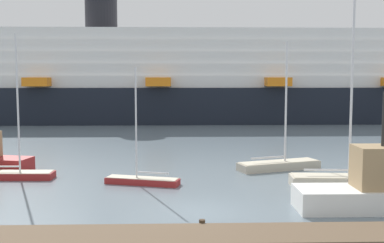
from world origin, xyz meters
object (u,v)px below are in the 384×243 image
at_px(sailboat_1, 279,163).
at_px(fishing_boat_1, 376,188).
at_px(sailboat_3, 14,172).
at_px(sailboat_0, 341,178).
at_px(cruise_ship, 214,82).
at_px(sailboat_2, 142,179).

height_order(sailboat_1, fishing_boat_1, sailboat_1).
distance_m(sailboat_3, fishing_boat_1, 20.41).
distance_m(sailboat_0, cruise_ship, 39.92).
bearing_deg(sailboat_0, sailboat_3, 176.17).
bearing_deg(fishing_boat_1, cruise_ship, 95.83).
height_order(fishing_boat_1, cruise_ship, cruise_ship).
bearing_deg(sailboat_3, sailboat_0, -6.28).
distance_m(sailboat_3, cruise_ship, 39.96).
bearing_deg(sailboat_1, fishing_boat_1, -94.84).
height_order(sailboat_1, sailboat_3, sailboat_3).
height_order(sailboat_0, fishing_boat_1, sailboat_0).
xyz_separation_m(sailboat_0, sailboat_1, (-2.41, 5.03, -0.09)).
distance_m(sailboat_0, sailboat_2, 11.24).
bearing_deg(sailboat_1, sailboat_3, 169.28).
distance_m(sailboat_0, fishing_boat_1, 4.68).
height_order(sailboat_1, sailboat_2, sailboat_1).
xyz_separation_m(sailboat_0, sailboat_3, (-19.04, 2.66, -0.10)).
height_order(sailboat_2, fishing_boat_1, sailboat_2).
height_order(sailboat_3, cruise_ship, cruise_ship).
relative_size(sailboat_2, sailboat_3, 0.77).
distance_m(sailboat_1, cruise_ship, 34.77).
bearing_deg(sailboat_2, cruise_ship, -84.58).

